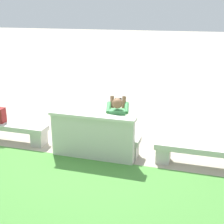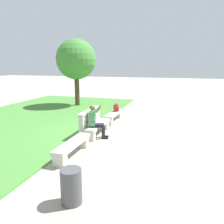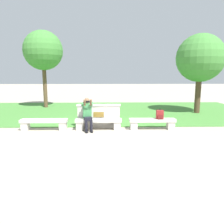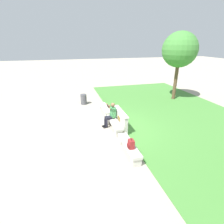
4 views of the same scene
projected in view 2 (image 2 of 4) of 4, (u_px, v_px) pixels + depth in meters
ground_plane at (98, 134)px, 9.03m from camera, size 80.00×80.00×0.00m
grass_strip at (11, 125)px, 10.30m from camera, size 18.37×8.00×0.03m
bench_main at (73, 146)px, 6.88m from camera, size 1.90×0.40×0.45m
bench_near at (98, 127)px, 8.96m from camera, size 1.90×0.40×0.45m
bench_mid at (114, 115)px, 11.05m from camera, size 1.90×0.40×0.45m
backrest_wall_with_plaque at (90, 122)px, 9.01m from camera, size 1.85×0.24×1.01m
person_photographer at (96, 120)px, 8.44m from camera, size 0.53×0.77×1.32m
backpack at (116, 108)px, 11.24m from camera, size 0.28×0.24×0.43m
tree_behind_wall at (76, 60)px, 14.66m from camera, size 2.68×2.68×4.50m
trash_bin at (71, 186)px, 4.49m from camera, size 0.44×0.44×0.75m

